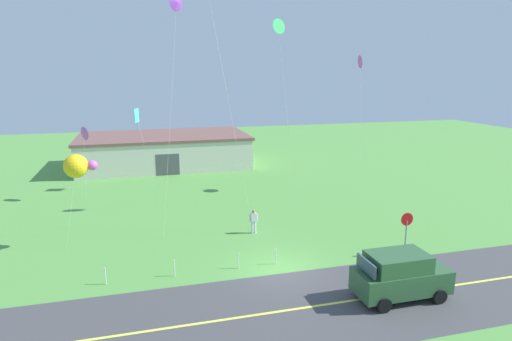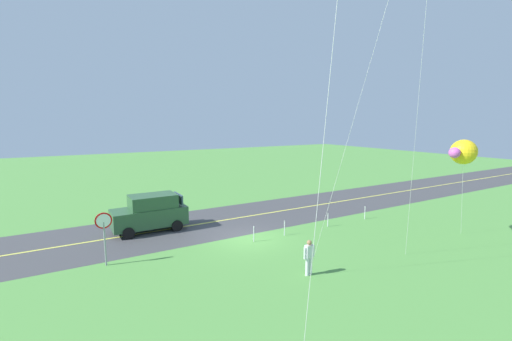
% 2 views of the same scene
% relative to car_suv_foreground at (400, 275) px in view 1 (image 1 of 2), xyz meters
% --- Properties ---
extents(ground_plane, '(120.00, 120.00, 0.10)m').
position_rel_car_suv_foreground_xyz_m(ground_plane, '(-4.42, 4.31, -1.20)').
color(ground_plane, '#549342').
extents(asphalt_road, '(120.00, 7.00, 0.00)m').
position_rel_car_suv_foreground_xyz_m(asphalt_road, '(-4.42, 0.31, -1.15)').
color(asphalt_road, '#424244').
rests_on(asphalt_road, ground).
extents(road_centre_stripe, '(120.00, 0.16, 0.00)m').
position_rel_car_suv_foreground_xyz_m(road_centre_stripe, '(-4.42, 0.31, -1.15)').
color(road_centre_stripe, '#E5E04C').
rests_on(road_centre_stripe, asphalt_road).
extents(car_suv_foreground, '(4.40, 2.12, 2.24)m').
position_rel_car_suv_foreground_xyz_m(car_suv_foreground, '(0.00, 0.00, 0.00)').
color(car_suv_foreground, '#2D5633').
rests_on(car_suv_foreground, ground).
extents(stop_sign, '(0.76, 0.08, 2.56)m').
position_rel_car_suv_foreground_xyz_m(stop_sign, '(3.12, 4.21, 0.65)').
color(stop_sign, gray).
rests_on(stop_sign, ground).
extents(person_adult_near, '(0.58, 0.22, 1.60)m').
position_rel_car_suv_foreground_xyz_m(person_adult_near, '(-4.42, 9.88, -0.29)').
color(person_adult_near, silver).
rests_on(person_adult_near, ground).
extents(kite_blue_mid, '(1.44, 0.94, 7.25)m').
position_rel_car_suv_foreground_xyz_m(kite_blue_mid, '(-11.43, 23.24, 5.36)').
color(kite_blue_mid, silver).
rests_on(kite_blue_mid, ground).
extents(kite_yellow_high, '(2.50, 1.13, 14.08)m').
position_rel_car_suv_foreground_xyz_m(kite_yellow_high, '(-1.22, 14.93, 12.30)').
color(kite_yellow_high, silver).
rests_on(kite_yellow_high, ground).
extents(kite_green_far, '(2.00, 1.76, 15.03)m').
position_rel_car_suv_foreground_xyz_m(kite_green_far, '(-8.69, 11.86, 13.24)').
color(kite_green_far, silver).
rests_on(kite_green_far, ground).
extents(kite_pink_drift, '(0.86, 1.04, 6.05)m').
position_rel_car_suv_foreground_xyz_m(kite_pink_drift, '(-15.62, 20.93, 4.33)').
color(kite_pink_drift, silver).
rests_on(kite_pink_drift, ground).
extents(kite_orange_near, '(2.15, 1.40, 5.71)m').
position_rel_car_suv_foreground_xyz_m(kite_orange_near, '(-14.93, 10.42, 3.85)').
color(kite_orange_near, silver).
rests_on(kite_orange_near, ground).
extents(kite_cyan_top, '(0.49, 2.41, 11.74)m').
position_rel_car_suv_foreground_xyz_m(kite_cyan_top, '(7.25, 18.17, 9.98)').
color(kite_cyan_top, silver).
rests_on(kite_cyan_top, ground).
extents(warehouse_distant, '(18.36, 10.20, 3.50)m').
position_rel_car_suv_foreground_xyz_m(warehouse_distant, '(-8.71, 32.87, 0.60)').
color(warehouse_distant, beige).
rests_on(warehouse_distant, ground).
extents(fence_post_0, '(0.05, 0.05, 0.90)m').
position_rel_car_suv_foreground_xyz_m(fence_post_0, '(-13.37, 5.01, -0.70)').
color(fence_post_0, silver).
rests_on(fence_post_0, ground).
extents(fence_post_1, '(0.05, 0.05, 0.90)m').
position_rel_car_suv_foreground_xyz_m(fence_post_1, '(-9.97, 5.01, -0.70)').
color(fence_post_1, silver).
rests_on(fence_post_1, ground).
extents(fence_post_2, '(0.05, 0.05, 0.90)m').
position_rel_car_suv_foreground_xyz_m(fence_post_2, '(-6.57, 5.01, -0.70)').
color(fence_post_2, silver).
rests_on(fence_post_2, ground).
extents(fence_post_3, '(0.05, 0.05, 0.90)m').
position_rel_car_suv_foreground_xyz_m(fence_post_3, '(-4.46, 5.01, -0.70)').
color(fence_post_3, silver).
rests_on(fence_post_3, ground).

